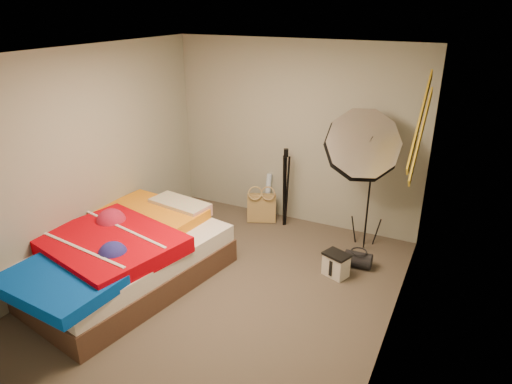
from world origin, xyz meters
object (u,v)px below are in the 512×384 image
Objects in this scene: wrapping_roll at (268,196)px; camera_case at (336,265)px; tote_bag at (262,208)px; bed at (121,255)px; photo_umbrella at (362,146)px; duffel_bag at (358,260)px; camera_tripod at (285,182)px.

wrapping_roll reaches higher than camera_case.
bed reaches higher than tote_bag.
photo_umbrella is at bearing 110.07° from camera_case.
duffel_bag is (0.18, 0.30, -0.04)m from camera_case.
camera_tripod reaches higher than wrapping_roll.
duffel_bag is at bearing 78.87° from camera_case.
photo_umbrella is at bearing 109.65° from duffel_bag.
wrapping_roll reaches higher than duffel_bag.
tote_bag reaches higher than duffel_bag.
camera_case is at bearing -90.66° from photo_umbrella.
camera_case is (1.38, -1.10, -0.19)m from wrapping_roll.
wrapping_roll is 2.37m from bed.
camera_tripod is at bearing 62.60° from bed.
duffel_bag is at bearing -27.61° from camera_tripod.
camera_tripod is (-1.04, 0.93, 0.51)m from camera_case.
bed is (-2.12, -1.15, 0.19)m from camera_case.
bed is (-0.74, -2.05, 0.12)m from tote_bag.
tote_bag is 1.81m from photo_umbrella.
tote_bag is 0.56m from camera_tripod.
camera_case is at bearing -124.56° from duffel_bag.
bed is at bearing -133.78° from tote_bag.
wrapping_roll is at bearing 65.20° from tote_bag.
bed is at bearing -150.53° from duffel_bag.
photo_umbrella is at bearing -15.10° from wrapping_roll.
camera_tripod reaches higher than duffel_bag.
photo_umbrella is 1.28m from camera_tripod.
bed is 3.02m from photo_umbrella.
camera_case is (1.38, -0.90, -0.07)m from tote_bag.
tote_bag is 0.21× the size of photo_umbrella.
duffel_bag is 0.17× the size of photo_umbrella.
duffel_bag is 0.12× the size of bed.
wrapping_roll is 1.77m from camera_case.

